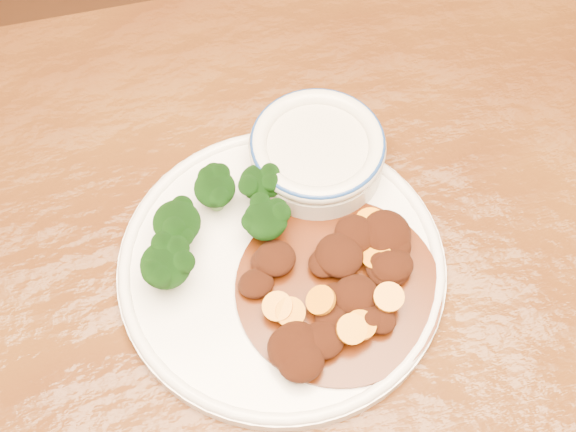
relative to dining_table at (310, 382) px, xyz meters
name	(u,v)px	position (x,y,z in m)	size (l,w,h in m)	color
dining_table	(310,382)	(0.00, 0.00, 0.00)	(1.59, 1.07, 0.75)	#522D0E
dinner_plate	(282,266)	(0.00, 0.08, 0.09)	(0.30, 0.30, 0.02)	white
broccoli_florets	(210,221)	(-0.05, 0.13, 0.12)	(0.14, 0.10, 0.05)	#6DA555
mince_stew	(337,287)	(0.04, 0.04, 0.11)	(0.18, 0.18, 0.03)	#441C07
dip_bowl	(317,155)	(0.07, 0.17, 0.11)	(0.13, 0.13, 0.06)	beige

